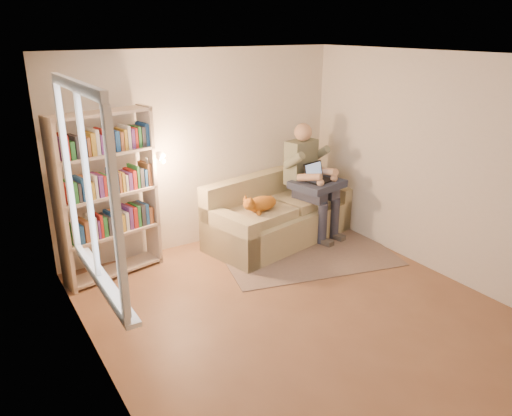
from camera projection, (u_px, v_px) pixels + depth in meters
floor at (299, 313)px, 5.27m from camera, size 4.50×4.50×0.00m
ceiling at (308, 56)px, 4.38m from camera, size 4.00×4.50×0.02m
wall_left at (95, 240)px, 3.83m from camera, size 0.02×4.50×2.60m
wall_right at (441, 167)px, 5.81m from camera, size 0.02×4.50×2.60m
wall_back at (201, 150)px, 6.62m from camera, size 4.00×0.02×2.60m
window at (94, 221)px, 3.99m from camera, size 0.12×1.52×1.69m
sofa at (278, 217)px, 7.00m from camera, size 2.27×1.37×0.90m
person at (309, 175)px, 6.99m from camera, size 0.58×0.79×1.60m
cat at (258, 204)px, 6.45m from camera, size 0.64×0.33×0.24m
blanket at (320, 183)px, 6.95m from camera, size 0.77×0.67×0.10m
laptop at (320, 175)px, 6.92m from camera, size 0.40×0.35×0.31m
bookshelf at (107, 188)px, 5.73m from camera, size 1.36×0.54×1.99m
rug at (309, 256)px, 6.56m from camera, size 2.45×1.79×0.01m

